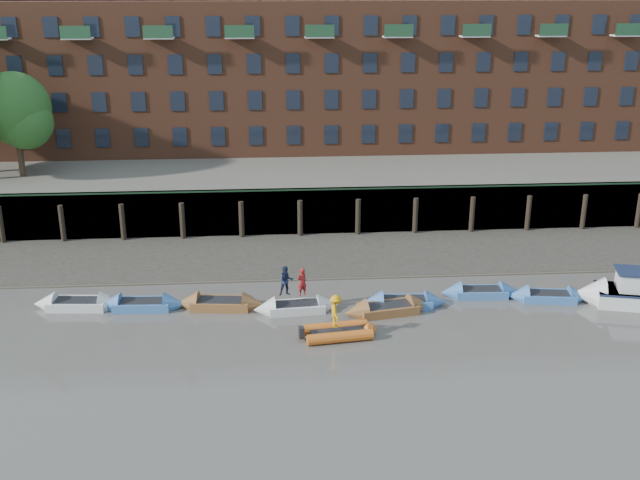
{
  "coord_description": "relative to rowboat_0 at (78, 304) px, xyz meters",
  "views": [
    {
      "loc": [
        -4.11,
        -26.99,
        17.15
      ],
      "look_at": [
        -1.33,
        12.0,
        3.2
      ],
      "focal_mm": 42.0,
      "sensor_mm": 36.0,
      "label": 1
    }
  ],
  "objects": [
    {
      "name": "ground",
      "position": [
        14.58,
        -10.88,
        -0.25
      ],
      "size": [
        220.0,
        220.0,
        0.0
      ],
      "primitive_type": "plane",
      "color": "#5B564E",
      "rests_on": "ground"
    },
    {
      "name": "foreshore",
      "position": [
        14.58,
        7.12,
        -0.25
      ],
      "size": [
        110.0,
        8.0,
        0.5
      ],
      "primitive_type": "cube",
      "color": "#3D382F",
      "rests_on": "ground"
    },
    {
      "name": "mud_band",
      "position": [
        14.58,
        3.72,
        -0.25
      ],
      "size": [
        110.0,
        1.6,
        0.1
      ],
      "primitive_type": "cube",
      "color": "#4C4336",
      "rests_on": "ground"
    },
    {
      "name": "river_wall",
      "position": [
        14.58,
        11.5,
        1.35
      ],
      "size": [
        110.0,
        1.23,
        3.3
      ],
      "color": "#2D2A26",
      "rests_on": "ground"
    },
    {
      "name": "bank_terrace",
      "position": [
        14.58,
        25.12,
        1.35
      ],
      "size": [
        110.0,
        28.0,
        3.2
      ],
      "primitive_type": "cube",
      "color": "#5E594D",
      "rests_on": "ground"
    },
    {
      "name": "apartment_terrace",
      "position": [
        14.58,
        26.12,
        12.58
      ],
      "size": [
        80.6,
        15.56,
        20.98
      ],
      "color": "brown",
      "rests_on": "bank_terrace"
    },
    {
      "name": "rowboat_0",
      "position": [
        0.0,
        0.0,
        0.0
      ],
      "size": [
        4.91,
        1.75,
        1.4
      ],
      "rotation": [
        0.0,
        0.0,
        -0.07
      ],
      "color": "silver",
      "rests_on": "ground"
    },
    {
      "name": "rowboat_1",
      "position": [
        3.5,
        -0.32,
        -0.01
      ],
      "size": [
        4.75,
        1.55,
        1.36
      ],
      "rotation": [
        0.0,
        0.0,
        -0.04
      ],
      "color": "#3D6DAB",
      "rests_on": "ground"
    },
    {
      "name": "rowboat_2",
      "position": [
        7.73,
        -0.52,
        0.0
      ],
      "size": [
        4.97,
        1.91,
        1.41
      ],
      "rotation": [
        0.0,
        0.0,
        -0.11
      ],
      "color": "brown",
      "rests_on": "ground"
    },
    {
      "name": "rowboat_3",
      "position": [
        11.81,
        -1.24,
        -0.01
      ],
      "size": [
        4.73,
        1.73,
        1.34
      ],
      "rotation": [
        0.0,
        0.0,
        0.08
      ],
      "color": "silver",
      "rests_on": "ground"
    },
    {
      "name": "rowboat_4",
      "position": [
        16.69,
        -1.82,
        0.0
      ],
      "size": [
        5.05,
        2.3,
        1.41
      ],
      "rotation": [
        0.0,
        0.0,
        0.19
      ],
      "color": "brown",
      "rests_on": "ground"
    },
    {
      "name": "rowboat_5",
      "position": [
        17.7,
        -1.02,
        -0.01
      ],
      "size": [
        4.7,
        1.54,
        1.35
      ],
      "rotation": [
        0.0,
        0.0,
        -0.04
      ],
      "color": "#3D6DAB",
      "rests_on": "ground"
    },
    {
      "name": "rowboat_6",
      "position": [
        22.25,
        0.04,
        -0.02
      ],
      "size": [
        4.55,
        1.5,
        1.31
      ],
      "rotation": [
        0.0,
        0.0,
        -0.04
      ],
      "color": "#3D6DAB",
      "rests_on": "ground"
    },
    {
      "name": "rowboat_7",
      "position": [
        25.84,
        -0.8,
        -0.02
      ],
      "size": [
        4.63,
        1.88,
        1.31
      ],
      "rotation": [
        0.0,
        0.0,
        -0.13
      ],
      "color": "#3D6DAB",
      "rests_on": "ground"
    },
    {
      "name": "rib_tender",
      "position": [
        13.89,
        -4.38,
        0.03
      ],
      "size": [
        3.7,
        2.12,
        0.63
      ],
      "rotation": [
        0.0,
        0.0,
        0.13
      ],
      "color": "#CC5F1A",
      "rests_on": "ground"
    },
    {
      "name": "motor_launch",
      "position": [
        29.77,
        -1.61,
        0.41
      ],
      "size": [
        6.58,
        3.5,
        2.59
      ],
      "rotation": [
        0.0,
        0.0,
        2.9
      ],
      "color": "silver",
      "rests_on": "ground"
    },
    {
      "name": "person_rower_a",
      "position": [
        12.13,
        -1.19,
        1.44
      ],
      "size": [
        0.68,
        0.61,
        1.56
      ],
      "primitive_type": "imported",
      "rotation": [
        0.0,
        0.0,
        3.66
      ],
      "color": "maroon",
      "rests_on": "rowboat_3"
    },
    {
      "name": "person_rower_b",
      "position": [
        11.29,
        -1.1,
        1.47
      ],
      "size": [
        0.88,
        0.73,
        1.63
      ],
      "primitive_type": "imported",
      "rotation": [
        0.0,
        0.0,
        0.15
      ],
      "color": "#19233F",
      "rests_on": "rowboat_3"
    },
    {
      "name": "person_rib_crew",
      "position": [
        13.64,
        -4.44,
        1.19
      ],
      "size": [
        0.68,
        1.12,
        1.7
      ],
      "primitive_type": "imported",
      "rotation": [
        0.0,
        0.0,
        1.61
      ],
      "color": "orange",
      "rests_on": "rib_tender"
    }
  ]
}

